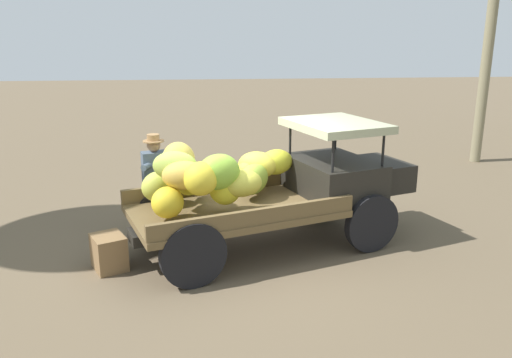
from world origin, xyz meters
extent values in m
plane|color=brown|center=(0.00, 0.00, 0.00)|extent=(60.00, 60.00, 0.00)
cube|color=black|center=(0.22, 0.07, 0.49)|extent=(3.93, 1.70, 0.16)
cylinder|color=black|center=(1.34, 1.29, 0.44)|extent=(0.89, 0.42, 0.89)
cylinder|color=black|center=(1.85, -0.22, 0.44)|extent=(0.89, 0.42, 0.89)
cylinder|color=black|center=(-1.31, 0.40, 0.44)|extent=(0.89, 0.42, 0.89)
cylinder|color=black|center=(-0.80, -1.12, 0.44)|extent=(0.89, 0.42, 0.89)
cube|color=brown|center=(-0.20, -0.07, 0.67)|extent=(3.39, 2.59, 0.10)
cube|color=brown|center=(-0.46, 0.68, 0.83)|extent=(2.87, 1.04, 0.22)
cube|color=brown|center=(0.05, -0.83, 0.83)|extent=(2.87, 1.04, 0.22)
cube|color=black|center=(1.41, 0.47, 1.00)|extent=(1.53, 1.79, 0.55)
cube|color=black|center=(2.26, 0.76, 0.94)|extent=(1.00, 1.23, 0.44)
cylinder|color=black|center=(1.62, 1.23, 1.55)|extent=(0.04, 0.04, 0.55)
cylinder|color=black|center=(2.03, 0.00, 1.55)|extent=(0.04, 0.04, 0.55)
cylinder|color=black|center=(0.78, 0.94, 1.55)|extent=(0.04, 0.04, 0.55)
cylinder|color=black|center=(1.20, -0.28, 1.55)|extent=(0.04, 0.04, 0.55)
cube|color=#AAAE88|center=(1.41, 0.47, 1.82)|extent=(1.64, 1.83, 0.12)
ellipsoid|color=#A8C04B|center=(-1.04, -0.25, 1.42)|extent=(0.68, 0.43, 0.42)
ellipsoid|color=gold|center=(0.51, 0.64, 1.22)|extent=(0.69, 0.60, 0.43)
ellipsoid|color=#BBC246|center=(-1.30, 0.10, 1.02)|extent=(0.71, 0.73, 0.60)
ellipsoid|color=gold|center=(-0.11, -0.32, 1.16)|extent=(0.74, 0.68, 0.42)
ellipsoid|color=#8FC438|center=(-0.77, 0.34, 1.07)|extent=(0.55, 0.53, 0.45)
ellipsoid|color=yellow|center=(-0.35, -0.29, 1.11)|extent=(0.51, 0.56, 0.58)
ellipsoid|color=yellow|center=(0.20, 0.57, 1.19)|extent=(0.75, 0.67, 0.49)
ellipsoid|color=gold|center=(-1.14, -0.56, 0.99)|extent=(0.73, 0.72, 0.57)
ellipsoid|color=#88B935|center=(-0.43, -0.42, 1.36)|extent=(0.77, 0.79, 0.66)
ellipsoid|color=yellow|center=(0.16, 0.65, 1.13)|extent=(0.84, 0.84, 0.48)
ellipsoid|color=#90AD36|center=(0.10, 0.26, 1.05)|extent=(0.78, 0.80, 0.59)
ellipsoid|color=gold|center=(-0.84, -0.10, 1.19)|extent=(0.79, 0.79, 0.61)
ellipsoid|color=gold|center=(-0.68, -0.57, 1.31)|extent=(0.69, 0.69, 0.50)
ellipsoid|color=gold|center=(-0.91, -0.42, 1.32)|extent=(0.63, 0.51, 0.47)
ellipsoid|color=gold|center=(-1.01, 0.25, 1.39)|extent=(0.71, 0.75, 0.62)
cylinder|color=#8A6E4F|center=(-1.31, 1.00, 0.40)|extent=(0.15, 0.15, 0.80)
cylinder|color=#8A6E4F|center=(-1.56, 0.93, 0.40)|extent=(0.15, 0.15, 0.80)
cube|color=#4E5E6E|center=(-1.44, 0.97, 1.08)|extent=(0.45, 0.34, 0.55)
cylinder|color=#4E5E6E|center=(-1.31, 0.90, 1.16)|extent=(0.38, 0.31, 0.10)
cylinder|color=#4E5E6E|center=(-1.51, 0.84, 1.16)|extent=(0.25, 0.41, 0.10)
sphere|color=#9C7757|center=(-1.44, 0.97, 1.46)|extent=(0.22, 0.22, 0.22)
cylinder|color=#9A7348|center=(-1.44, 0.97, 1.53)|extent=(0.34, 0.34, 0.02)
cylinder|color=#9A7348|center=(-1.44, 0.97, 1.59)|extent=(0.20, 0.20, 0.10)
cube|color=olive|center=(-1.99, -0.46, 0.25)|extent=(0.58, 0.62, 0.49)
cylinder|color=#82795A|center=(6.31, 5.06, 3.74)|extent=(0.26, 0.26, 7.48)
camera|label=1|loc=(-0.60, -7.31, 3.21)|focal=36.35mm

